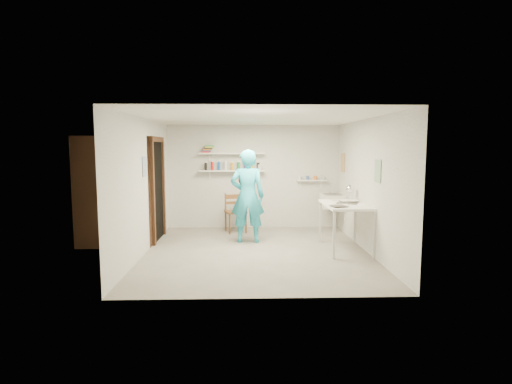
{
  "coord_description": "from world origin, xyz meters",
  "views": [
    {
      "loc": [
        -0.23,
        -7.08,
        1.89
      ],
      "look_at": [
        0.0,
        0.4,
        1.05
      ],
      "focal_mm": 28.0,
      "sensor_mm": 36.0,
      "label": 1
    }
  ],
  "objects_px": {
    "wooden_chair": "(236,212)",
    "work_table": "(345,227)",
    "wall_clock": "(247,180)",
    "desk_lamp": "(350,189)",
    "man": "(247,196)",
    "belfast_sink": "(332,201)"
  },
  "relations": [
    {
      "from": "wall_clock",
      "to": "desk_lamp",
      "type": "distance_m",
      "value": 2.06
    },
    {
      "from": "man",
      "to": "wooden_chair",
      "type": "bearing_deg",
      "value": -72.2
    },
    {
      "from": "wall_clock",
      "to": "desk_lamp",
      "type": "bearing_deg",
      "value": -8.08
    },
    {
      "from": "man",
      "to": "desk_lamp",
      "type": "distance_m",
      "value": 2.02
    },
    {
      "from": "wooden_chair",
      "to": "desk_lamp",
      "type": "bearing_deg",
      "value": -42.52
    },
    {
      "from": "belfast_sink",
      "to": "desk_lamp",
      "type": "relative_size",
      "value": 3.71
    },
    {
      "from": "work_table",
      "to": "wooden_chair",
      "type": "bearing_deg",
      "value": 142.09
    },
    {
      "from": "man",
      "to": "work_table",
      "type": "relative_size",
      "value": 1.43
    },
    {
      "from": "man",
      "to": "belfast_sink",
      "type": "bearing_deg",
      "value": -151.57
    },
    {
      "from": "wall_clock",
      "to": "work_table",
      "type": "height_order",
      "value": "wall_clock"
    },
    {
      "from": "wall_clock",
      "to": "desk_lamp",
      "type": "relative_size",
      "value": 2.06
    },
    {
      "from": "man",
      "to": "wall_clock",
      "type": "distance_m",
      "value": 0.38
    },
    {
      "from": "wooden_chair",
      "to": "work_table",
      "type": "xyz_separation_m",
      "value": [
        2.05,
        -1.6,
        -0.03
      ]
    },
    {
      "from": "belfast_sink",
      "to": "wooden_chair",
      "type": "distance_m",
      "value": 2.18
    },
    {
      "from": "belfast_sink",
      "to": "man",
      "type": "distance_m",
      "value": 2.14
    },
    {
      "from": "man",
      "to": "wooden_chair",
      "type": "distance_m",
      "value": 1.07
    },
    {
      "from": "belfast_sink",
      "to": "wooden_chair",
      "type": "height_order",
      "value": "wooden_chair"
    },
    {
      "from": "wooden_chair",
      "to": "desk_lamp",
      "type": "height_order",
      "value": "desk_lamp"
    },
    {
      "from": "work_table",
      "to": "desk_lamp",
      "type": "bearing_deg",
      "value": 67.58
    },
    {
      "from": "wooden_chair",
      "to": "work_table",
      "type": "height_order",
      "value": "wooden_chair"
    },
    {
      "from": "man",
      "to": "wooden_chair",
      "type": "xyz_separation_m",
      "value": [
        -0.26,
        0.93,
        -0.46
      ]
    },
    {
      "from": "work_table",
      "to": "desk_lamp",
      "type": "xyz_separation_m",
      "value": [
        0.21,
        0.52,
        0.65
      ]
    }
  ]
}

